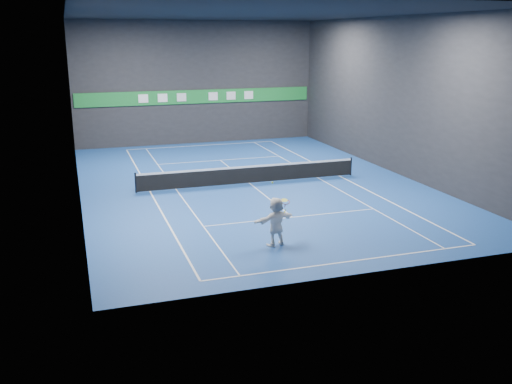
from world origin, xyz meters
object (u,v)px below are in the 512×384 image
object	(u,v)px
tennis_net	(250,174)
tennis_racket	(285,203)
tennis_ball	(272,183)
player	(276,222)

from	to	relation	value
tennis_net	tennis_racket	distance (m)	9.61
tennis_net	tennis_ball	bearing A→B (deg)	-102.36
player	tennis_net	xyz separation A→B (m)	(1.93, 9.47, -0.43)
player	tennis_net	size ratio (longest dim) A/B	0.15
tennis_net	tennis_racket	world-z (taller)	tennis_racket
tennis_racket	player	bearing A→B (deg)	-173.17
tennis_ball	tennis_racket	xyz separation A→B (m)	(0.53, -0.03, -0.85)
tennis_ball	tennis_racket	distance (m)	1.00
player	tennis_net	bearing A→B (deg)	-117.84
tennis_ball	tennis_net	xyz separation A→B (m)	(2.06, 9.39, -1.97)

